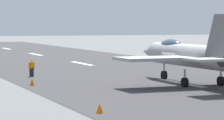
{
  "coord_description": "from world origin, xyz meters",
  "views": [
    {
      "loc": [
        -46.64,
        23.1,
        4.88
      ],
      "look_at": [
        -3.6,
        7.05,
        2.2
      ],
      "focal_mm": 99.52,
      "sensor_mm": 36.0,
      "label": 1
    }
  ],
  "objects_px": {
    "fighter_jet": "(192,55)",
    "marker_cone_near": "(100,108)",
    "crew_person": "(32,68)",
    "marker_cone_mid": "(32,82)"
  },
  "relations": [
    {
      "from": "marker_cone_near",
      "to": "marker_cone_mid",
      "type": "distance_m",
      "value": 16.08
    },
    {
      "from": "crew_person",
      "to": "marker_cone_mid",
      "type": "bearing_deg",
      "value": 167.15
    },
    {
      "from": "crew_person",
      "to": "marker_cone_mid",
      "type": "relative_size",
      "value": 2.95
    },
    {
      "from": "crew_person",
      "to": "marker_cone_near",
      "type": "bearing_deg",
      "value": 175.46
    },
    {
      "from": "fighter_jet",
      "to": "marker_cone_near",
      "type": "distance_m",
      "value": 17.77
    },
    {
      "from": "crew_person",
      "to": "marker_cone_near",
      "type": "relative_size",
      "value": 2.95
    },
    {
      "from": "fighter_jet",
      "to": "marker_cone_near",
      "type": "bearing_deg",
      "value": 135.85
    },
    {
      "from": "marker_cone_near",
      "to": "fighter_jet",
      "type": "bearing_deg",
      "value": -44.15
    },
    {
      "from": "fighter_jet",
      "to": "marker_cone_mid",
      "type": "height_order",
      "value": "fighter_jet"
    },
    {
      "from": "fighter_jet",
      "to": "marker_cone_near",
      "type": "relative_size",
      "value": 31.63
    }
  ]
}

